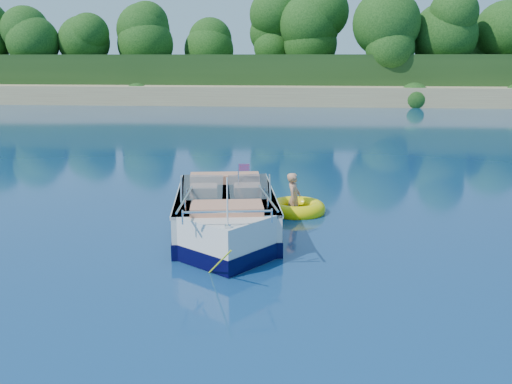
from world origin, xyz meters
TOP-DOWN VIEW (x-y plane):
  - ground at (0.00, 0.00)m, footprint 160.00×160.00m
  - shoreline at (0.00, 63.77)m, footprint 170.00×59.00m
  - treeline at (0.04, 41.01)m, footprint 150.00×7.12m
  - motorboat at (-1.90, 1.09)m, footprint 2.72×5.86m
  - tow_tube at (-0.46, 3.09)m, footprint 1.78×1.78m
  - boy at (-0.52, 3.15)m, footprint 0.42×0.76m

SIDE VIEW (x-z plane):
  - ground at x=0.00m, z-range 0.00..0.00m
  - boy at x=-0.52m, z-range -0.71..0.71m
  - tow_tube at x=-0.46m, z-range -0.09..0.29m
  - motorboat at x=-1.90m, z-range -0.60..1.36m
  - shoreline at x=0.00m, z-range -2.02..3.98m
  - treeline at x=0.04m, z-range 1.45..9.64m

